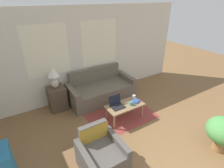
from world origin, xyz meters
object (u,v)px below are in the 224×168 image
object	(u,v)px
armchair	(101,156)
cup_navy	(131,103)
coffee_table	(125,107)
couch	(100,90)
book_red	(136,101)
table_lamp	(54,76)
laptop	(117,104)
cup_yellow	(134,97)

from	to	relation	value
armchair	cup_navy	bearing A→B (deg)	32.58
armchair	coffee_table	size ratio (longest dim) A/B	0.84
couch	coffee_table	distance (m)	1.19
coffee_table	cup_navy	bearing A→B (deg)	-30.41
armchair	book_red	distance (m)	1.73
table_lamp	couch	bearing A→B (deg)	-6.39
couch	table_lamp	xyz separation A→B (m)	(-1.24, 0.14, 0.72)
laptop	cup_navy	xyz separation A→B (m)	(0.34, -0.15, -0.01)
coffee_table	cup_yellow	world-z (taller)	cup_yellow
armchair	laptop	bearing A→B (deg)	45.41
couch	cup_navy	size ratio (longest dim) A/B	20.42
cup_yellow	couch	bearing A→B (deg)	111.66
book_red	cup_navy	bearing A→B (deg)	-163.71
cup_yellow	book_red	size ratio (longest dim) A/B	0.41
table_lamp	cup_navy	xyz separation A→B (m)	(1.42, -1.41, -0.54)
laptop	cup_navy	bearing A→B (deg)	-23.35
armchair	cup_navy	size ratio (longest dim) A/B	8.40
armchair	book_red	bearing A→B (deg)	30.81
couch	cup_navy	distance (m)	1.30
coffee_table	cup_yellow	size ratio (longest dim) A/B	9.91
armchair	cup_yellow	size ratio (longest dim) A/B	8.34
couch	cup_yellow	xyz separation A→B (m)	(0.42, -1.05, 0.19)
couch	table_lamp	world-z (taller)	table_lamp
couch	laptop	distance (m)	1.15
table_lamp	cup_yellow	world-z (taller)	table_lamp
coffee_table	couch	bearing A→B (deg)	91.96
laptop	coffee_table	bearing A→B (deg)	-17.78
cup_yellow	table_lamp	bearing A→B (deg)	144.28
cup_navy	coffee_table	bearing A→B (deg)	149.59
table_lamp	cup_yellow	bearing A→B (deg)	-35.72
laptop	cup_yellow	bearing A→B (deg)	6.92
cup_navy	table_lamp	bearing A→B (deg)	135.27
coffee_table	cup_yellow	distance (m)	0.41
armchair	book_red	xyz separation A→B (m)	(1.48, 0.88, 0.17)
armchair	book_red	size ratio (longest dim) A/B	3.42
book_red	cup_yellow	bearing A→B (deg)	71.31
coffee_table	book_red	xyz separation A→B (m)	(0.32, -0.03, 0.07)
cup_navy	cup_yellow	xyz separation A→B (m)	(0.24, 0.22, 0.00)
cup_yellow	book_red	distance (m)	0.17
book_red	couch	bearing A→B (deg)	106.65
table_lamp	book_red	world-z (taller)	table_lamp
coffee_table	book_red	distance (m)	0.33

